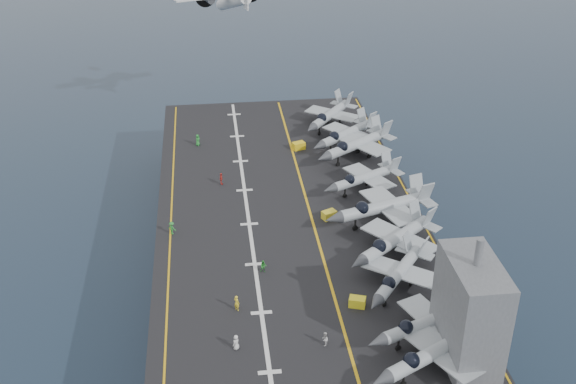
{
  "coord_description": "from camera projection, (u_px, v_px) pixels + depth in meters",
  "views": [
    {
      "loc": [
        -10.85,
        -86.89,
        63.67
      ],
      "look_at": [
        0.0,
        4.0,
        13.0
      ],
      "focal_mm": 45.0,
      "sensor_mm": 36.0,
      "label": 1
    }
  ],
  "objects": [
    {
      "name": "fighter_jet_3",
      "position": [
        396.0,
        239.0,
        93.47
      ],
      "size": [
        18.74,
        17.92,
        5.43
      ],
      "primitive_type": null,
      "color": "#949EA4",
      "rests_on": "flight_deck"
    },
    {
      "name": "crew_3",
      "position": [
        172.0,
        228.0,
        99.11
      ],
      "size": [
        1.36,
        1.25,
        1.88
      ],
      "primitive_type": "imported",
      "color": "#278930",
      "rests_on": "flight_deck"
    },
    {
      "name": "fighter_jet_4",
      "position": [
        384.0,
        205.0,
        100.71
      ],
      "size": [
        19.0,
        15.45,
        5.71
      ],
      "primitive_type": null,
      "color": "#969EA5",
      "rests_on": "flight_deck"
    },
    {
      "name": "transport_plane",
      "position": [
        233.0,
        1.0,
        144.15
      ],
      "size": [
        27.7,
        22.65,
        5.66
      ],
      "primitive_type": null,
      "color": "silver"
    },
    {
      "name": "ground",
      "position": [
        291.0,
        281.0,
        107.45
      ],
      "size": [
        500.0,
        500.0,
        0.0
      ],
      "primitive_type": "plane",
      "color": "#142135",
      "rests_on": "ground"
    },
    {
      "name": "crew_1",
      "position": [
        237.0,
        303.0,
        84.41
      ],
      "size": [
        1.45,
        1.43,
        2.04
      ],
      "primitive_type": "imported",
      "color": "yellow",
      "rests_on": "flight_deck"
    },
    {
      "name": "crew_7",
      "position": [
        325.0,
        339.0,
        79.05
      ],
      "size": [
        1.13,
        1.25,
        1.74
      ],
      "primitive_type": "imported",
      "color": "silver",
      "rests_on": "flight_deck"
    },
    {
      "name": "fighter_jet_8",
      "position": [
        330.0,
        114.0,
        130.23
      ],
      "size": [
        16.75,
        17.68,
        5.12
      ],
      "primitive_type": null,
      "color": "#969EA5",
      "rests_on": "flight_deck"
    },
    {
      "name": "hull",
      "position": [
        291.0,
        253.0,
        105.02
      ],
      "size": [
        36.0,
        90.0,
        10.0
      ],
      "primitive_type": "cube",
      "color": "#56595E",
      "rests_on": "ground"
    },
    {
      "name": "landing_centerline",
      "position": [
        249.0,
        224.0,
        101.78
      ],
      "size": [
        0.5,
        90.0,
        0.02
      ],
      "primitive_type": "cube",
      "color": "silver",
      "rests_on": "flight_deck"
    },
    {
      "name": "fighter_jet_2",
      "position": [
        399.0,
        272.0,
        87.32
      ],
      "size": [
        15.97,
        16.89,
        4.89
      ],
      "primitive_type": null,
      "color": "#9CA5AD",
      "rests_on": "flight_deck"
    },
    {
      "name": "fighter_jet_6",
      "position": [
        357.0,
        143.0,
        118.91
      ],
      "size": [
        19.0,
        17.64,
        5.49
      ],
      "primitive_type": null,
      "color": "#9099A0",
      "rests_on": "flight_deck"
    },
    {
      "name": "crew_5",
      "position": [
        198.0,
        140.0,
        124.12
      ],
      "size": [
        1.3,
        1.45,
        2.01
      ],
      "primitive_type": "imported",
      "color": "#268C33",
      "rests_on": "flight_deck"
    },
    {
      "name": "fighter_jet_1",
      "position": [
        428.0,
        321.0,
        79.26
      ],
      "size": [
        16.55,
        13.93,
        4.89
      ],
      "primitive_type": null,
      "color": "#8F979F",
      "rests_on": "flight_deck"
    },
    {
      "name": "crew_0",
      "position": [
        236.0,
        342.0,
        78.5
      ],
      "size": [
        1.27,
        1.31,
        1.83
      ],
      "primitive_type": "imported",
      "color": "silver",
      "rests_on": "flight_deck"
    },
    {
      "name": "crew_2",
      "position": [
        263.0,
        266.0,
        91.25
      ],
      "size": [
        1.07,
        0.78,
        1.67
      ],
      "primitive_type": "imported",
      "color": "#26882C",
      "rests_on": "flight_deck"
    },
    {
      "name": "tow_cart_c",
      "position": [
        299.0,
        146.0,
        123.0
      ],
      "size": [
        2.38,
        1.94,
        1.23
      ],
      "primitive_type": null,
      "color": "yellow",
      "rests_on": "flight_deck"
    },
    {
      "name": "flight_deck",
      "position": [
        291.0,
        223.0,
        102.51
      ],
      "size": [
        38.0,
        92.0,
        0.4
      ],
      "primitive_type": "cube",
      "color": "black",
      "rests_on": "hull"
    },
    {
      "name": "deck_edge_port",
      "position": [
        171.0,
        229.0,
        100.64
      ],
      "size": [
        0.25,
        90.0,
        0.02
      ],
      "primitive_type": "cube",
      "color": "gold",
      "rests_on": "flight_deck"
    },
    {
      "name": "deck_edge_stbd",
      "position": [
        418.0,
        214.0,
        104.32
      ],
      "size": [
        0.25,
        90.0,
        0.02
      ],
      "primitive_type": "cube",
      "color": "gold",
      "rests_on": "flight_deck"
    },
    {
      "name": "tow_cart_b",
      "position": [
        329.0,
        215.0,
        102.86
      ],
      "size": [
        2.35,
        2.01,
        1.19
      ],
      "primitive_type": null,
      "color": "gold",
      "rests_on": "flight_deck"
    },
    {
      "name": "fighter_jet_0",
      "position": [
        435.0,
        351.0,
        74.77
      ],
      "size": [
        17.89,
        15.77,
        5.2
      ],
      "primitive_type": null,
      "color": "gray",
      "rests_on": "flight_deck"
    },
    {
      "name": "foul_line",
      "position": [
        312.0,
        220.0,
        102.71
      ],
      "size": [
        0.35,
        90.0,
        0.02
      ],
      "primitive_type": "cube",
      "color": "gold",
      "rests_on": "flight_deck"
    },
    {
      "name": "island_superstructure",
      "position": [
        471.0,
        301.0,
        74.27
      ],
      "size": [
        5.0,
        10.0,
        15.0
      ],
      "primitive_type": null,
      "color": "#56595E",
      "rests_on": "flight_deck"
    },
    {
      "name": "crew_4",
      "position": [
        221.0,
        179.0,
        111.7
      ],
      "size": [
        0.86,
        1.22,
        1.95
      ],
      "primitive_type": "imported",
      "color": "red",
      "rests_on": "flight_deck"
    },
    {
      "name": "tow_cart_a",
      "position": [
        357.0,
        302.0,
        85.28
      ],
      "size": [
        2.24,
        1.82,
        1.16
      ],
      "primitive_type": null,
      "color": "yellow",
      "rests_on": "flight_deck"
    },
    {
      "name": "fighter_jet_5",
      "position": [
        365.0,
        177.0,
        109.26
      ],
      "size": [
        16.42,
        14.4,
        4.78
      ],
      "primitive_type": null,
      "color": "#99A1AA",
      "rests_on": "flight_deck"
    },
    {
      "name": "fighter_jet_7",
      "position": [
        347.0,
        133.0,
        123.0
      ],
      "size": [
        17.55,
        16.79,
        5.09
      ],
      "primitive_type": null,
      "color": "#A3AAB3",
      "rests_on": "flight_deck"
    }
  ]
}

